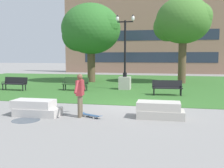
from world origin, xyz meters
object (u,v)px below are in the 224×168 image
Objects in this scene: person_skateboarder at (80,93)px; concrete_block_left at (160,110)px; park_bench_near_left at (76,83)px; park_bench_near_right at (167,87)px; concrete_block_center at (36,108)px; skateboard at (91,115)px; park_bench_far_left at (15,83)px; lamp_post_right at (125,75)px.

concrete_block_left is at bearing 8.46° from person_skateboarder.
person_skateboarder is 7.97m from park_bench_near_left.
park_bench_near_right reaches higher than concrete_block_left.
concrete_block_center is 7.62m from park_bench_near_left.
park_bench_near_right is at bearing 51.75° from concrete_block_center.
skateboard is at bearing -114.41° from park_bench_near_right.
park_bench_far_left is 0.35× the size of lamp_post_right.
park_bench_near_right and park_bench_far_left have the same top height.
concrete_block_left is at bearing -49.72° from park_bench_near_left.
concrete_block_center is 1.03× the size of park_bench_near_right.
person_skateboarder is at bearing -69.10° from park_bench_near_left.
park_bench_far_left is at bearing -170.43° from park_bench_near_left.
park_bench_far_left is at bearing 138.14° from skateboard.
skateboard is at bearing -170.55° from concrete_block_left.
skateboard is 7.12m from park_bench_near_right.
concrete_block_center is 1.11× the size of person_skateboarder.
concrete_block_center is 8.61m from park_bench_far_left.
park_bench_near_left is 0.99× the size of park_bench_near_right.
park_bench_near_right is 0.35× the size of lamp_post_right.
park_bench_near_right is at bearing 87.22° from concrete_block_left.
park_bench_near_left is 3.54m from lamp_post_right.
park_bench_near_right is at bearing -8.71° from park_bench_near_left.
park_bench_far_left is at bearing 136.36° from person_skateboarder.
park_bench_near_left reaches higher than concrete_block_center.
lamp_post_right is at bearing 21.94° from park_bench_near_left.
person_skateboarder is 7.32m from park_bench_near_right.
person_skateboarder is at bearing -171.54° from concrete_block_left.
concrete_block_center is 1.04× the size of park_bench_near_left.
person_skateboarder is 0.93× the size of park_bench_near_left.
park_bench_near_left is (-2.84, 7.44, -0.43)m from person_skateboarder.
concrete_block_center is at bearing -173.31° from concrete_block_left.
lamp_post_right is (-2.97, 2.26, 0.54)m from park_bench_near_right.
concrete_block_left is 0.99× the size of park_bench_near_left.
lamp_post_right is (7.46, 2.02, 0.54)m from park_bench_far_left.
person_skateboarder is 1.70× the size of skateboard.
lamp_post_right is (-0.03, 8.72, 0.99)m from skateboard.
park_bench_near_right reaches higher than skateboard.
skateboard is at bearing 3.45° from concrete_block_center.
park_bench_near_left reaches higher than skateboard.
skateboard is 0.55× the size of park_bench_near_left.
person_skateboarder is 9.75m from park_bench_far_left.
park_bench_near_right is 1.01× the size of park_bench_far_left.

